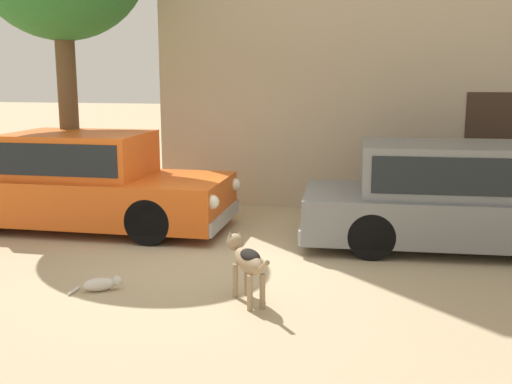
{
  "coord_description": "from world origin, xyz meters",
  "views": [
    {
      "loc": [
        2.29,
        -7.28,
        2.39
      ],
      "look_at": [
        0.74,
        0.2,
        0.9
      ],
      "focal_mm": 42.4,
      "sensor_mm": 36.0,
      "label": 1
    }
  ],
  "objects_px": {
    "stray_cat": "(101,284)",
    "stray_dog_spotted": "(246,259)",
    "parked_sedan_nearest": "(83,181)",
    "parked_sedan_second": "(467,194)"
  },
  "relations": [
    {
      "from": "parked_sedan_nearest",
      "to": "stray_dog_spotted",
      "type": "relative_size",
      "value": 5.24
    },
    {
      "from": "parked_sedan_nearest",
      "to": "stray_dog_spotted",
      "type": "bearing_deg",
      "value": -39.64
    },
    {
      "from": "stray_dog_spotted",
      "to": "stray_cat",
      "type": "distance_m",
      "value": 1.71
    },
    {
      "from": "stray_cat",
      "to": "parked_sedan_nearest",
      "type": "bearing_deg",
      "value": 92.44
    },
    {
      "from": "parked_sedan_nearest",
      "to": "parked_sedan_second",
      "type": "xyz_separation_m",
      "value": [
        5.76,
        0.03,
        0.03
      ]
    },
    {
      "from": "parked_sedan_second",
      "to": "stray_cat",
      "type": "xyz_separation_m",
      "value": [
        -4.21,
        -2.66,
        -0.68
      ]
    },
    {
      "from": "parked_sedan_second",
      "to": "stray_dog_spotted",
      "type": "distance_m",
      "value": 3.67
    },
    {
      "from": "stray_cat",
      "to": "stray_dog_spotted",
      "type": "bearing_deg",
      "value": -27.02
    },
    {
      "from": "stray_dog_spotted",
      "to": "stray_cat",
      "type": "height_order",
      "value": "stray_dog_spotted"
    },
    {
      "from": "stray_cat",
      "to": "parked_sedan_second",
      "type": "bearing_deg",
      "value": 4.26
    }
  ]
}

